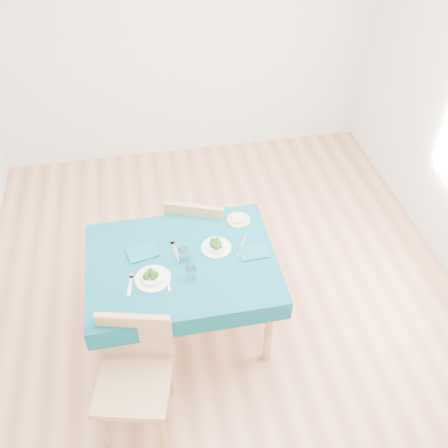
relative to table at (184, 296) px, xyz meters
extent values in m
cube|color=#A76745|center=(0.34, 0.22, -0.39)|extent=(4.00, 4.50, 0.02)
cube|color=silver|center=(0.34, 2.47, 0.97)|extent=(4.00, 0.02, 2.70)
cube|color=#084558|center=(0.00, 0.00, 0.00)|extent=(1.32, 1.00, 0.76)
cube|color=#AC8251|center=(-0.41, -0.68, 0.20)|extent=(0.57, 0.60, 1.16)
cube|color=#AC8251|center=(0.23, 0.67, 0.20)|extent=(0.61, 0.64, 1.15)
cube|color=silver|center=(-0.36, -0.15, 0.38)|extent=(0.05, 0.17, 0.00)
cube|color=silver|center=(-0.10, -0.16, 0.38)|extent=(0.03, 0.19, 0.00)
cube|color=silver|center=(-0.03, 0.10, 0.38)|extent=(0.05, 0.20, 0.00)
cube|color=silver|center=(0.44, 0.07, 0.38)|extent=(0.12, 0.20, 0.00)
cube|color=#0B4E61|center=(-0.26, 0.13, 0.39)|extent=(0.24, 0.19, 0.01)
cube|color=#0B4E61|center=(0.51, -0.01, 0.38)|extent=(0.20, 0.14, 0.01)
cylinder|color=white|center=(0.02, 0.02, 0.43)|extent=(0.07, 0.07, 0.09)
cylinder|color=white|center=(0.05, -0.16, 0.42)|extent=(0.07, 0.07, 0.09)
cylinder|color=#ADC25E|center=(0.48, 0.34, 0.38)|extent=(0.18, 0.18, 0.01)
cube|color=beige|center=(0.48, 0.34, 0.40)|extent=(0.10, 0.10, 0.01)
camera|label=1|loc=(-0.15, -2.38, 2.92)|focal=40.00mm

